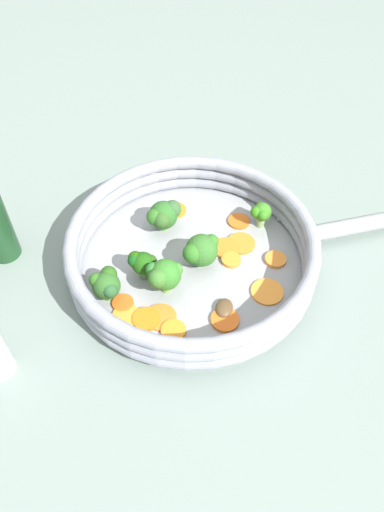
{
  "coord_description": "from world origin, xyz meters",
  "views": [
    {
      "loc": [
        -0.38,
        -0.28,
        0.58
      ],
      "look_at": [
        0.0,
        0.0,
        0.03
      ],
      "focal_mm": 35.0,
      "sensor_mm": 36.0,
      "label": 1
    }
  ],
  "objects_px": {
    "broccoli_floret_0": "(163,274)",
    "broccoli_floret_3": "(141,262)",
    "carrot_slice_7": "(241,243)",
    "carrot_slice_11": "(173,330)",
    "carrot_slice_10": "(275,259)",
    "carrot_slice_6": "(176,210)",
    "carrot_slice_8": "(123,303)",
    "carrot_slice_4": "(239,221)",
    "carrot_slice_5": "(267,292)",
    "carrot_slice_9": "(198,248)",
    "broccoli_floret_4": "(106,284)",
    "carrot_slice_13": "(161,317)",
    "broccoli_floret_2": "(163,215)",
    "carrot_slice_3": "(146,319)",
    "broccoli_floret_5": "(261,213)",
    "carrot_slice_0": "(126,316)",
    "carrot_slice_1": "(226,248)",
    "mushroom_piece_0": "(224,308)",
    "broccoli_floret_1": "(200,251)",
    "carrot_slice_12": "(231,260)",
    "carrot_slice_2": "(225,320)",
    "skillet": "(192,265)"
  },
  "relations": [
    {
      "from": "carrot_slice_6",
      "to": "carrot_slice_8",
      "type": "relative_size",
      "value": 1.11
    },
    {
      "from": "carrot_slice_6",
      "to": "broccoli_floret_1",
      "type": "distance_m",
      "value": 0.12
    },
    {
      "from": "carrot_slice_11",
      "to": "carrot_slice_10",
      "type": "bearing_deg",
      "value": -14.04
    },
    {
      "from": "carrot_slice_3",
      "to": "carrot_slice_10",
      "type": "distance_m",
      "value": 0.21
    },
    {
      "from": "carrot_slice_11",
      "to": "broccoli_floret_2",
      "type": "relative_size",
      "value": 0.61
    },
    {
      "from": "carrot_slice_13",
      "to": "broccoli_floret_2",
      "type": "distance_m",
      "value": 0.17
    },
    {
      "from": "carrot_slice_5",
      "to": "mushroom_piece_0",
      "type": "height_order",
      "value": "mushroom_piece_0"
    },
    {
      "from": "carrot_slice_4",
      "to": "carrot_slice_5",
      "type": "relative_size",
      "value": 0.74
    },
    {
      "from": "skillet",
      "to": "carrot_slice_2",
      "type": "height_order",
      "value": "carrot_slice_2"
    },
    {
      "from": "carrot_slice_1",
      "to": "broccoli_floret_5",
      "type": "height_order",
      "value": "broccoli_floret_5"
    },
    {
      "from": "carrot_slice_9",
      "to": "broccoli_floret_3",
      "type": "relative_size",
      "value": 0.67
    },
    {
      "from": "carrot_slice_7",
      "to": "broccoli_floret_3",
      "type": "xyz_separation_m",
      "value": [
        -0.13,
        0.08,
        0.03
      ]
    },
    {
      "from": "carrot_slice_5",
      "to": "broccoli_floret_1",
      "type": "bearing_deg",
      "value": 97.99
    },
    {
      "from": "carrot_slice_4",
      "to": "broccoli_floret_2",
      "type": "bearing_deg",
      "value": 133.4
    },
    {
      "from": "carrot_slice_4",
      "to": "carrot_slice_13",
      "type": "xyz_separation_m",
      "value": [
        -0.21,
        -0.01,
        -0.0
      ]
    },
    {
      "from": "carrot_slice_1",
      "to": "carrot_slice_9",
      "type": "relative_size",
      "value": 1.35
    },
    {
      "from": "carrot_slice_12",
      "to": "broccoli_floret_0",
      "type": "xyz_separation_m",
      "value": [
        -0.1,
        0.05,
        0.03
      ]
    },
    {
      "from": "carrot_slice_1",
      "to": "skillet",
      "type": "bearing_deg",
      "value": 153.41
    },
    {
      "from": "carrot_slice_0",
      "to": "carrot_slice_5",
      "type": "relative_size",
      "value": 0.84
    },
    {
      "from": "carrot_slice_5",
      "to": "carrot_slice_7",
      "type": "height_order",
      "value": "carrot_slice_7"
    },
    {
      "from": "broccoli_floret_0",
      "to": "mushroom_piece_0",
      "type": "xyz_separation_m",
      "value": [
        0.02,
        -0.09,
        -0.03
      ]
    },
    {
      "from": "carrot_slice_8",
      "to": "carrot_slice_10",
      "type": "distance_m",
      "value": 0.23
    },
    {
      "from": "carrot_slice_12",
      "to": "carrot_slice_13",
      "type": "relative_size",
      "value": 0.67
    },
    {
      "from": "carrot_slice_5",
      "to": "carrot_slice_12",
      "type": "xyz_separation_m",
      "value": [
        0.02,
        0.07,
        0.0
      ]
    },
    {
      "from": "carrot_slice_6",
      "to": "carrot_slice_8",
      "type": "bearing_deg",
      "value": -164.35
    },
    {
      "from": "carrot_slice_1",
      "to": "carrot_slice_13",
      "type": "relative_size",
      "value": 0.95
    },
    {
      "from": "carrot_slice_8",
      "to": "carrot_slice_9",
      "type": "bearing_deg",
      "value": -9.78
    },
    {
      "from": "broccoli_floret_1",
      "to": "broccoli_floret_3",
      "type": "height_order",
      "value": "broccoli_floret_1"
    },
    {
      "from": "broccoli_floret_5",
      "to": "carrot_slice_7",
      "type": "bearing_deg",
      "value": 177.66
    },
    {
      "from": "carrot_slice_7",
      "to": "carrot_slice_8",
      "type": "relative_size",
      "value": 1.44
    },
    {
      "from": "carrot_slice_13",
      "to": "broccoli_floret_2",
      "type": "relative_size",
      "value": 0.78
    },
    {
      "from": "carrot_slice_12",
      "to": "carrot_slice_0",
      "type": "bearing_deg",
      "value": 160.31
    },
    {
      "from": "carrot_slice_4",
      "to": "broccoli_floret_0",
      "type": "bearing_deg",
      "value": 175.94
    },
    {
      "from": "carrot_slice_2",
      "to": "mushroom_piece_0",
      "type": "xyz_separation_m",
      "value": [
        0.01,
        0.01,
        0.0
      ]
    },
    {
      "from": "carrot_slice_9",
      "to": "broccoli_floret_4",
      "type": "relative_size",
      "value": 0.65
    },
    {
      "from": "skillet",
      "to": "carrot_slice_7",
      "type": "height_order",
      "value": "carrot_slice_7"
    },
    {
      "from": "carrot_slice_0",
      "to": "carrot_slice_11",
      "type": "xyz_separation_m",
      "value": [
        0.02,
        -0.07,
        0.0
      ]
    },
    {
      "from": "carrot_slice_1",
      "to": "carrot_slice_11",
      "type": "xyz_separation_m",
      "value": [
        -0.16,
        -0.02,
        0.0
      ]
    },
    {
      "from": "carrot_slice_8",
      "to": "broccoli_floret_3",
      "type": "bearing_deg",
      "value": 10.58
    },
    {
      "from": "carrot_slice_8",
      "to": "broccoli_floret_0",
      "type": "height_order",
      "value": "broccoli_floret_0"
    },
    {
      "from": "carrot_slice_0",
      "to": "broccoli_floret_3",
      "type": "bearing_deg",
      "value": 22.42
    },
    {
      "from": "broccoli_floret_0",
      "to": "broccoli_floret_3",
      "type": "height_order",
      "value": "broccoli_floret_0"
    },
    {
      "from": "carrot_slice_12",
      "to": "broccoli_floret_0",
      "type": "height_order",
      "value": "broccoli_floret_0"
    },
    {
      "from": "carrot_slice_3",
      "to": "mushroom_piece_0",
      "type": "distance_m",
      "value": 0.11
    },
    {
      "from": "carrot_slice_6",
      "to": "carrot_slice_11",
      "type": "height_order",
      "value": "same"
    },
    {
      "from": "broccoli_floret_1",
      "to": "carrot_slice_9",
      "type": "bearing_deg",
      "value": 39.53
    },
    {
      "from": "carrot_slice_11",
      "to": "carrot_slice_5",
      "type": "bearing_deg",
      "value": -27.41
    },
    {
      "from": "carrot_slice_3",
      "to": "carrot_slice_5",
      "type": "xyz_separation_m",
      "value": [
        0.14,
        -0.11,
        -0.0
      ]
    },
    {
      "from": "carrot_slice_13",
      "to": "broccoli_floret_2",
      "type": "bearing_deg",
      "value": 36.84
    },
    {
      "from": "carrot_slice_1",
      "to": "carrot_slice_2",
      "type": "bearing_deg",
      "value": -146.83
    }
  ]
}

